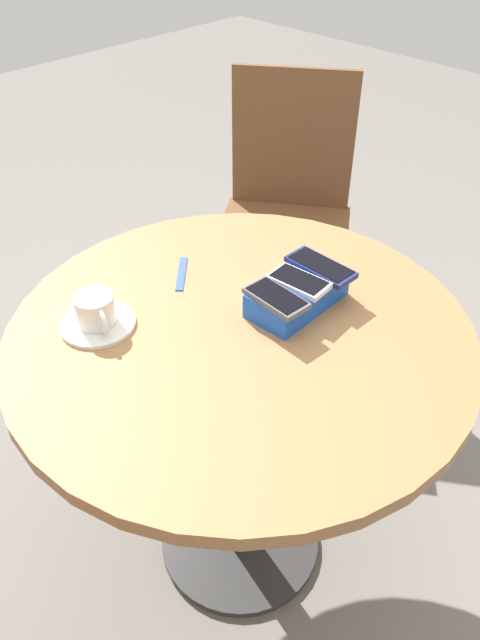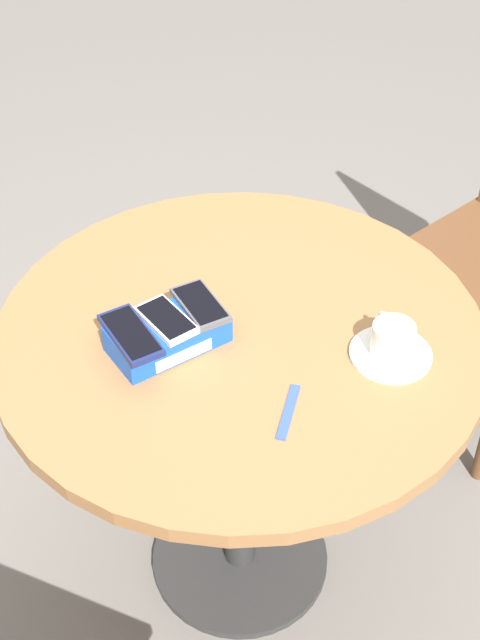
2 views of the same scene
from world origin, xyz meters
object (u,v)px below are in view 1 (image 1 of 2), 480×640
chair_near_window (285,219)px  round_table (240,377)px  lanyard_strap (181,273)px  saucer (98,324)px  phone_white (299,281)px  phone_gray (276,298)px  coffee_cup (96,310)px  phone_navy (321,267)px  phone_box (297,294)px

chair_near_window → round_table: bearing=35.2°
round_table → lanyard_strap: lanyard_strap is taller
saucer → lanyard_strap: saucer is taller
saucer → phone_white: bearing=144.1°
round_table → phone_gray: 0.20m
round_table → saucer: saucer is taller
phone_white → saucer: size_ratio=0.84×
phone_white → coffee_cup: 0.39m
chair_near_window → phone_navy: bearing=46.1°
lanyard_strap → chair_near_window: chair_near_window is taller
coffee_cup → chair_near_window: size_ratio=0.11×
phone_navy → lanyard_strap: phone_navy is taller
phone_box → saucer: 0.39m
phone_box → phone_white: bearing=94.0°
saucer → phone_navy: bearing=149.6°
phone_gray → lanyard_strap: size_ratio=1.02×
phone_box → coffee_cup: coffee_cup is taller
phone_gray → coffee_cup: 0.34m
chair_near_window → phone_gray: bearing=39.5°
phone_gray → lanyard_strap: 0.26m
phone_gray → coffee_cup: (0.25, -0.23, -0.02)m
phone_navy → chair_near_window: 0.79m
round_table → phone_navy: size_ratio=6.22×
lanyard_strap → phone_white: bearing=110.2°
lanyard_strap → phone_navy: bearing=123.2°
round_table → coffee_cup: (0.19, -0.20, 0.17)m
chair_near_window → saucer: bearing=18.5°
saucer → chair_near_window: bearing=-161.5°
round_table → phone_white: bearing=167.1°
phone_gray → chair_near_window: chair_near_window is taller
lanyard_strap → coffee_cup: bearing=5.0°
phone_white → lanyard_strap: (0.09, -0.25, -0.06)m
phone_white → coffee_cup: (0.32, -0.23, -0.02)m
round_table → phone_box: (-0.13, 0.03, 0.16)m
phone_white → lanyard_strap: size_ratio=0.98×
phone_gray → phone_white: bearing=-176.3°
phone_navy → chair_near_window: (-0.50, -0.52, -0.30)m
phone_gray → lanyard_strap: (0.02, -0.25, -0.06)m
phone_gray → coffee_cup: coffee_cup is taller
coffee_cup → phone_gray: bearing=136.9°
saucer → coffee_cup: size_ratio=1.42×
phone_white → phone_gray: 0.07m
round_table → phone_white: size_ratio=7.33×
saucer → coffee_cup: coffee_cup is taller
saucer → coffee_cup: bearing=74.4°
saucer → phone_gray: bearing=136.5°
round_table → phone_gray: phone_gray is taller
coffee_cup → lanyard_strap: 0.23m
saucer → lanyard_strap: (-0.23, -0.02, -0.00)m
round_table → saucer: bearing=-47.0°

